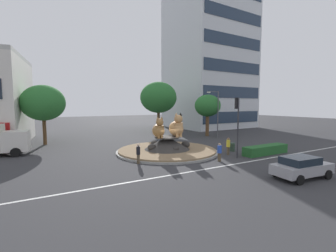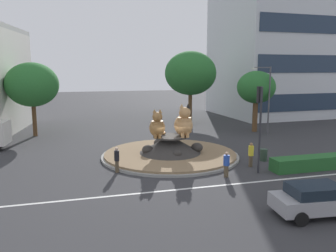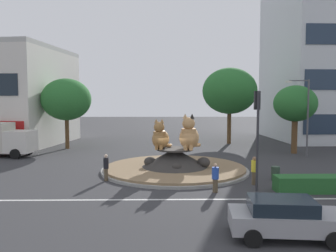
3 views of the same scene
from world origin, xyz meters
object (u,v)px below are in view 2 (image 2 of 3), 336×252
cat_statue_calico (184,124)px  office_tower (279,12)px  pedestrian_blue_shirt (226,164)px  litter_bin (263,155)px  pedestrian_black_shirt (117,159)px  second_tree_near_tower (191,73)px  traffic_light_mast (260,114)px  broadleaf_tree_behind_island (32,85)px  pedestrian_yellow_shirt (251,154)px  third_tree_left (256,88)px  cat_statue_tabby (157,127)px  sedan_on_far_lane (317,199)px  streetlight_arm (267,96)px

cat_statue_calico → office_tower: size_ratio=0.09×
pedestrian_blue_shirt → litter_bin: size_ratio=1.82×
pedestrian_black_shirt → second_tree_near_tower: bearing=65.3°
traffic_light_mast → broadleaf_tree_behind_island: size_ratio=0.76×
cat_statue_calico → pedestrian_yellow_shirt: bearing=51.8°
cat_statue_calico → traffic_light_mast: traffic_light_mast is taller
office_tower → third_tree_left: size_ratio=4.50×
cat_statue_tabby → traffic_light_mast: 7.87m
traffic_light_mast → sedan_on_far_lane: traffic_light_mast is taller
pedestrian_blue_shirt → pedestrian_black_shirt: size_ratio=0.95×
traffic_light_mast → pedestrian_black_shirt: 9.80m
second_tree_near_tower → pedestrian_black_shirt: bearing=-121.9°
cat_statue_tabby → second_tree_near_tower: 18.03m
second_tree_near_tower → third_tree_left: 9.11m
third_tree_left → pedestrian_blue_shirt: 17.43m
pedestrian_blue_shirt → traffic_light_mast: bearing=90.0°
second_tree_near_tower → streetlight_arm: second_tree_near_tower is taller
second_tree_near_tower → streetlight_arm: (5.03, -9.55, -2.15)m
broadleaf_tree_behind_island → pedestrian_blue_shirt: (13.12, -17.48, -4.37)m
litter_bin → pedestrian_blue_shirt: bearing=-147.2°
traffic_light_mast → office_tower: (17.63, 25.70, 10.91)m
third_tree_left → broadleaf_tree_behind_island: bearing=171.0°
cat_statue_calico → litter_bin: size_ratio=2.85×
pedestrian_black_shirt → litter_bin: (10.93, 0.00, -0.47)m
pedestrian_black_shirt → litter_bin: pedestrian_black_shirt is taller
sedan_on_far_lane → pedestrian_blue_shirt: bearing=109.9°
pedestrian_blue_shirt → pedestrian_black_shirt: bearing=-120.3°
cat_statue_tabby → third_tree_left: bearing=133.4°
office_tower → pedestrian_yellow_shirt: 33.00m
broadleaf_tree_behind_island → pedestrian_black_shirt: (6.54, -14.68, -4.30)m
second_tree_near_tower → litter_bin: 19.48m
pedestrian_yellow_shirt → sedan_on_far_lane: bearing=-93.3°
office_tower → litter_bin: office_tower is taller
second_tree_near_tower → litter_bin: second_tree_near_tower is taller
office_tower → litter_bin: (-15.68, -23.20, -14.39)m
pedestrian_black_shirt → sedan_on_far_lane: 12.36m
third_tree_left → pedestrian_yellow_shirt: bearing=-120.6°
second_tree_near_tower → cat_statue_calico: bearing=-110.8°
cat_statue_calico → cat_statue_tabby: bearing=-86.1°
cat_statue_tabby → office_tower: (23.14, 20.28, 12.38)m
cat_statue_calico → sedan_on_far_lane: 12.41m
streetlight_arm → pedestrian_blue_shirt: streetlight_arm is taller
pedestrian_black_shirt → cat_statue_calico: bearing=33.6°
pedestrian_yellow_shirt → pedestrian_black_shirt: (-9.23, 1.15, 0.01)m
cat_statue_calico → pedestrian_blue_shirt: bearing=19.1°
litter_bin → pedestrian_yellow_shirt: bearing=-146.0°
broadleaf_tree_behind_island → pedestrian_yellow_shirt: 22.75m
cat_statue_tabby → pedestrian_black_shirt: 4.80m
traffic_light_mast → pedestrian_black_shirt: size_ratio=3.30×
cat_statue_calico → sedan_on_far_lane: size_ratio=0.59×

